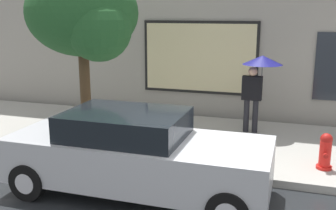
# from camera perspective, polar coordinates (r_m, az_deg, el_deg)

# --- Properties ---
(ground_plane) EXTENTS (60.00, 60.00, 0.00)m
(ground_plane) POSITION_cam_1_polar(r_m,az_deg,el_deg) (6.81, 6.95, -14.10)
(ground_plane) COLOR black
(sidewalk) EXTENTS (20.00, 4.00, 0.15)m
(sidewalk) POSITION_cam_1_polar(r_m,az_deg,el_deg) (9.52, 10.44, -5.63)
(sidewalk) COLOR #A3A099
(sidewalk) RESTS_ON ground
(parked_car) EXTENTS (4.48, 1.80, 1.46)m
(parked_car) POSITION_cam_1_polar(r_m,az_deg,el_deg) (6.93, -4.58, -6.99)
(parked_car) COLOR #B7BABF
(parked_car) RESTS_ON ground
(fire_hydrant) EXTENTS (0.30, 0.44, 0.71)m
(fire_hydrant) POSITION_cam_1_polar(r_m,az_deg,el_deg) (8.26, 21.57, -6.22)
(fire_hydrant) COLOR red
(fire_hydrant) RESTS_ON sidewalk
(pedestrian_with_umbrella) EXTENTS (0.96, 0.96, 1.94)m
(pedestrian_with_umbrella) POSITION_cam_1_polar(r_m,az_deg,el_deg) (9.96, 12.86, 4.59)
(pedestrian_with_umbrella) COLOR black
(pedestrian_with_umbrella) RESTS_ON sidewalk
(street_tree) EXTENTS (2.65, 2.25, 3.93)m
(street_tree) POSITION_cam_1_polar(r_m,az_deg,el_deg) (9.41, -11.78, 12.27)
(street_tree) COLOR #4C3823
(street_tree) RESTS_ON sidewalk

